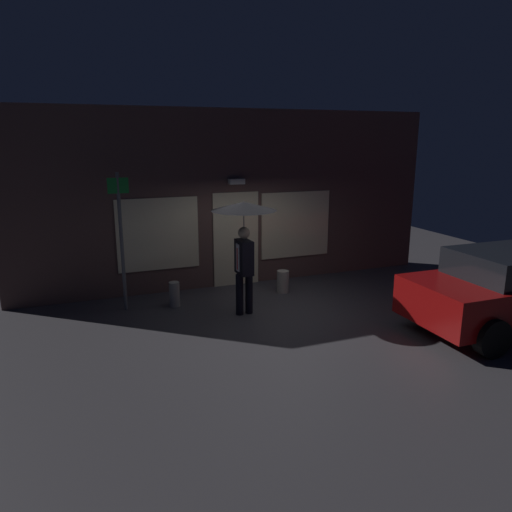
{
  "coord_description": "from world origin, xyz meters",
  "views": [
    {
      "loc": [
        -3.54,
        -8.21,
        3.4
      ],
      "look_at": [
        -0.25,
        0.25,
        1.16
      ],
      "focal_mm": 33.6,
      "sensor_mm": 36.0,
      "label": 1
    }
  ],
  "objects": [
    {
      "name": "ground_plane",
      "position": [
        0.0,
        0.0,
        0.0
      ],
      "size": [
        18.0,
        18.0,
        0.0
      ],
      "primitive_type": "plane",
      "color": "#423F44"
    },
    {
      "name": "building_facade",
      "position": [
        -0.0,
        2.35,
        2.01
      ],
      "size": [
        10.08,
        0.48,
        4.05
      ],
      "color": "brown",
      "rests_on": "ground"
    },
    {
      "name": "person_with_umbrella",
      "position": [
        -0.5,
        0.25,
        1.77
      ],
      "size": [
        1.25,
        1.25,
        2.24
      ],
      "rotation": [
        0.0,
        0.0,
        1.6
      ],
      "color": "black",
      "rests_on": "ground"
    },
    {
      "name": "street_sign_post",
      "position": [
        -2.67,
        1.35,
        1.56
      ],
      "size": [
        0.4,
        0.07,
        2.77
      ],
      "color": "#595B60",
      "rests_on": "ground"
    },
    {
      "name": "sidewalk_bollard",
      "position": [
        -1.7,
        1.19,
        0.26
      ],
      "size": [
        0.22,
        0.22,
        0.52
      ],
      "primitive_type": "cylinder",
      "color": "#9E998E",
      "rests_on": "ground"
    },
    {
      "name": "sidewalk_bollard_2",
      "position": [
        0.78,
        1.21,
        0.25
      ],
      "size": [
        0.27,
        0.27,
        0.51
      ],
      "primitive_type": "cylinder",
      "color": "#B2A899",
      "rests_on": "ground"
    }
  ]
}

